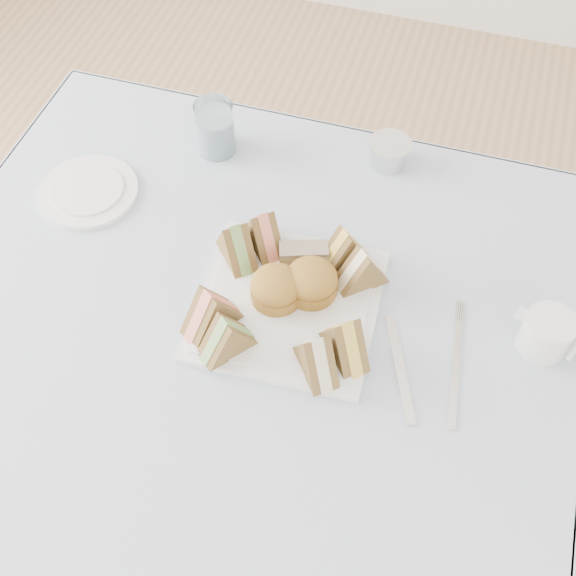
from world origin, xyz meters
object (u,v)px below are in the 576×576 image
(table, at_px, (241,449))
(creamer_jug, at_px, (546,333))
(serving_plate, at_px, (288,305))
(water_glass, at_px, (215,128))

(table, relative_size, creamer_jug, 12.33)
(creamer_jug, bearing_deg, table, -143.50)
(serving_plate, relative_size, creamer_jug, 3.69)
(water_glass, bearing_deg, creamer_jug, -22.55)
(table, height_order, water_glass, water_glass)
(table, bearing_deg, serving_plate, 54.74)
(table, xyz_separation_m, serving_plate, (0.07, 0.09, 0.38))
(table, distance_m, water_glass, 0.59)
(serving_plate, distance_m, creamer_jug, 0.38)
(water_glass, distance_m, creamer_jug, 0.65)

